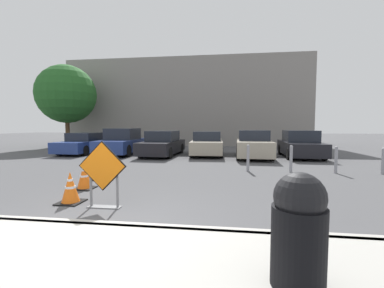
{
  "coord_description": "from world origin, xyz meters",
  "views": [
    {
      "loc": [
        2.02,
        -3.9,
        1.74
      ],
      "look_at": [
        -0.11,
        11.71,
        0.62
      ],
      "focal_mm": 24.0,
      "sensor_mm": 36.0,
      "label": 1
    }
  ],
  "objects_px": {
    "bollard_nearest": "(248,157)",
    "parked_car_fifth": "(253,145)",
    "bollard_second": "(291,158)",
    "traffic_cone_third": "(92,171)",
    "traffic_cone_fourth": "(99,163)",
    "parked_car_sixth": "(300,145)",
    "bollard_fourth": "(383,160)",
    "parked_car_third": "(162,144)",
    "road_closed_sign": "(103,172)",
    "parked_car_second": "(123,142)",
    "traffic_cone_second": "(84,176)",
    "trash_bin": "(299,229)",
    "parked_car_fourth": "(207,144)",
    "traffic_cone_nearest": "(70,188)",
    "parked_car_nearest": "(85,144)",
    "bollard_third": "(336,159)"
  },
  "relations": [
    {
      "from": "bollard_nearest",
      "to": "parked_car_fifth",
      "type": "bearing_deg",
      "value": 81.8
    },
    {
      "from": "bollard_second",
      "to": "traffic_cone_third",
      "type": "bearing_deg",
      "value": -161.79
    },
    {
      "from": "traffic_cone_third",
      "to": "traffic_cone_fourth",
      "type": "height_order",
      "value": "traffic_cone_fourth"
    },
    {
      "from": "parked_car_sixth",
      "to": "bollard_nearest",
      "type": "xyz_separation_m",
      "value": [
        -3.26,
        -5.0,
        -0.14
      ]
    },
    {
      "from": "bollard_nearest",
      "to": "bollard_fourth",
      "type": "height_order",
      "value": "bollard_nearest"
    },
    {
      "from": "parked_car_third",
      "to": "parked_car_sixth",
      "type": "bearing_deg",
      "value": -175.16
    },
    {
      "from": "road_closed_sign",
      "to": "parked_car_sixth",
      "type": "bearing_deg",
      "value": 56.19
    },
    {
      "from": "road_closed_sign",
      "to": "parked_car_second",
      "type": "height_order",
      "value": "parked_car_second"
    },
    {
      "from": "traffic_cone_second",
      "to": "parked_car_second",
      "type": "distance_m",
      "value": 8.87
    },
    {
      "from": "parked_car_third",
      "to": "trash_bin",
      "type": "relative_size",
      "value": 3.93
    },
    {
      "from": "parked_car_fifth",
      "to": "bollard_nearest",
      "type": "relative_size",
      "value": 4.38
    },
    {
      "from": "parked_car_fourth",
      "to": "parked_car_third",
      "type": "bearing_deg",
      "value": 7.75
    },
    {
      "from": "traffic_cone_nearest",
      "to": "bollard_nearest",
      "type": "height_order",
      "value": "bollard_nearest"
    },
    {
      "from": "traffic_cone_nearest",
      "to": "parked_car_second",
      "type": "xyz_separation_m",
      "value": [
        -2.88,
        9.77,
        0.38
      ]
    },
    {
      "from": "traffic_cone_nearest",
      "to": "parked_car_third",
      "type": "xyz_separation_m",
      "value": [
        -0.27,
        9.43,
        0.32
      ]
    },
    {
      "from": "road_closed_sign",
      "to": "bollard_nearest",
      "type": "relative_size",
      "value": 1.39
    },
    {
      "from": "traffic_cone_third",
      "to": "parked_car_second",
      "type": "xyz_separation_m",
      "value": [
        -2.02,
        7.31,
        0.44
      ]
    },
    {
      "from": "parked_car_nearest",
      "to": "parked_car_third",
      "type": "relative_size",
      "value": 1.01
    },
    {
      "from": "parked_car_sixth",
      "to": "trash_bin",
      "type": "distance_m",
      "value": 12.82
    },
    {
      "from": "parked_car_nearest",
      "to": "parked_car_sixth",
      "type": "relative_size",
      "value": 1.07
    },
    {
      "from": "parked_car_nearest",
      "to": "parked_car_fifth",
      "type": "distance_m",
      "value": 10.48
    },
    {
      "from": "bollard_nearest",
      "to": "trash_bin",
      "type": "bearing_deg",
      "value": -90.77
    },
    {
      "from": "parked_car_fourth",
      "to": "bollard_nearest",
      "type": "relative_size",
      "value": 4.07
    },
    {
      "from": "road_closed_sign",
      "to": "bollard_fourth",
      "type": "distance_m",
      "value": 9.52
    },
    {
      "from": "traffic_cone_third",
      "to": "bollard_second",
      "type": "xyz_separation_m",
      "value": [
        6.75,
        2.22,
        0.26
      ]
    },
    {
      "from": "parked_car_third",
      "to": "bollard_fourth",
      "type": "height_order",
      "value": "parked_car_third"
    },
    {
      "from": "traffic_cone_nearest",
      "to": "parked_car_third",
      "type": "distance_m",
      "value": 9.43
    },
    {
      "from": "traffic_cone_third",
      "to": "bollard_fourth",
      "type": "height_order",
      "value": "bollard_fourth"
    },
    {
      "from": "traffic_cone_fourth",
      "to": "trash_bin",
      "type": "height_order",
      "value": "trash_bin"
    },
    {
      "from": "parked_car_second",
      "to": "bollard_second",
      "type": "distance_m",
      "value": 10.14
    },
    {
      "from": "parked_car_third",
      "to": "bollard_third",
      "type": "relative_size",
      "value": 4.53
    },
    {
      "from": "traffic_cone_nearest",
      "to": "parked_car_sixth",
      "type": "bearing_deg",
      "value": 52.01
    },
    {
      "from": "traffic_cone_fourth",
      "to": "trash_bin",
      "type": "relative_size",
      "value": 0.62
    },
    {
      "from": "traffic_cone_nearest",
      "to": "traffic_cone_third",
      "type": "bearing_deg",
      "value": 109.33
    },
    {
      "from": "parked_car_nearest",
      "to": "parked_car_fifth",
      "type": "xyz_separation_m",
      "value": [
        10.45,
        -0.78,
        0.09
      ]
    },
    {
      "from": "road_closed_sign",
      "to": "bollard_nearest",
      "type": "xyz_separation_m",
      "value": [
        3.39,
        4.93,
        -0.24
      ]
    },
    {
      "from": "traffic_cone_second",
      "to": "parked_car_fourth",
      "type": "distance_m",
      "value": 9.05
    },
    {
      "from": "traffic_cone_nearest",
      "to": "parked_car_nearest",
      "type": "relative_size",
      "value": 0.16
    },
    {
      "from": "traffic_cone_nearest",
      "to": "traffic_cone_fourth",
      "type": "distance_m",
      "value": 3.92
    },
    {
      "from": "traffic_cone_fourth",
      "to": "parked_car_nearest",
      "type": "relative_size",
      "value": 0.16
    },
    {
      "from": "bollard_nearest",
      "to": "parked_car_fourth",
      "type": "bearing_deg",
      "value": 110.7
    },
    {
      "from": "traffic_cone_nearest",
      "to": "bollard_fourth",
      "type": "bearing_deg",
      "value": 27.37
    },
    {
      "from": "parked_car_third",
      "to": "bollard_second",
      "type": "bearing_deg",
      "value": 145.31
    },
    {
      "from": "road_closed_sign",
      "to": "parked_car_third",
      "type": "xyz_separation_m",
      "value": [
        -1.18,
        9.67,
        -0.11
      ]
    },
    {
      "from": "trash_bin",
      "to": "traffic_cone_third",
      "type": "bearing_deg",
      "value": 134.56
    },
    {
      "from": "parked_car_sixth",
      "to": "parked_car_second",
      "type": "bearing_deg",
      "value": 1.58
    },
    {
      "from": "parked_car_nearest",
      "to": "bollard_fourth",
      "type": "distance_m",
      "value": 15.49
    },
    {
      "from": "trash_bin",
      "to": "bollard_nearest",
      "type": "bearing_deg",
      "value": 89.23
    },
    {
      "from": "parked_car_fourth",
      "to": "bollard_fourth",
      "type": "bearing_deg",
      "value": 140.2
    },
    {
      "from": "traffic_cone_nearest",
      "to": "parked_car_sixth",
      "type": "xyz_separation_m",
      "value": [
        7.57,
        9.69,
        0.33
      ]
    }
  ]
}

